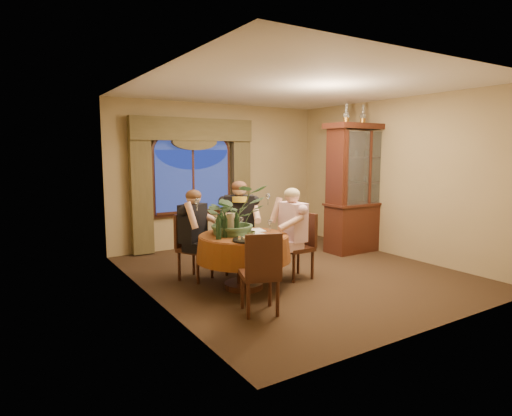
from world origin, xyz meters
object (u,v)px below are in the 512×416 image
oil_lamp_left (346,113)px  chair_back_right (236,242)px  centerpiece_plant (234,192)px  dining_table (244,261)px  person_back (193,235)px  stoneware_vase (231,224)px  olive_bowl (250,233)px  chair_back (195,247)px  wine_bottle_2 (237,225)px  chair_right (296,246)px  oil_lamp_center (363,115)px  wine_bottle_3 (218,227)px  oil_lamp_right (379,116)px  wine_bottle_1 (221,222)px  person_scarf (239,227)px  wine_bottle_0 (225,225)px  person_pink (293,234)px  china_cabinet (360,188)px  chair_front_left (260,272)px

oil_lamp_left → chair_back_right: oil_lamp_left is taller
centerpiece_plant → dining_table: bearing=-65.0°
person_back → stoneware_vase: bearing=86.6°
centerpiece_plant → olive_bowl: centerpiece_plant is taller
chair_back → wine_bottle_2: size_ratio=2.91×
chair_back → person_back: size_ratio=0.72×
chair_right → oil_lamp_center: bearing=-68.9°
person_back → wine_bottle_3: (-0.00, -0.81, 0.25)m
wine_bottle_3 → oil_lamp_right: bearing=13.2°
oil_lamp_left → wine_bottle_1: size_ratio=1.03×
dining_table → oil_lamp_left: size_ratio=3.81×
person_scarf → wine_bottle_2: size_ratio=4.33×
wine_bottle_0 → wine_bottle_1: (0.07, 0.24, 0.00)m
chair_right → wine_bottle_2: size_ratio=2.91×
person_back → olive_bowl: (0.48, -0.78, 0.11)m
person_pink → wine_bottle_3: size_ratio=4.10×
chair_right → person_scarf: size_ratio=0.67×
chair_right → person_back: 1.52m
oil_lamp_right → olive_bowl: bearing=-165.5°
oil_lamp_center → oil_lamp_right: same height
china_cabinet → person_scarf: size_ratio=1.66×
oil_lamp_center → person_pink: bearing=-159.5°
oil_lamp_center → wine_bottle_2: size_ratio=1.03×
person_scarf → chair_back_right: bearing=29.4°
olive_bowl → wine_bottle_1: (-0.29, 0.27, 0.14)m
chair_right → chair_back: size_ratio=1.00×
chair_right → wine_bottle_0: 1.28m
chair_back → chair_front_left: same height
centerpiece_plant → wine_bottle_2: centerpiece_plant is taller
china_cabinet → oil_lamp_center: oil_lamp_center is taller
centerpiece_plant → oil_lamp_left: bearing=13.9°
china_cabinet → oil_lamp_left: oil_lamp_left is taller
oil_lamp_right → wine_bottle_2: bearing=-166.0°
china_cabinet → centerpiece_plant: 3.16m
chair_back → chair_right: bearing=122.4°
oil_lamp_center → chair_back: 3.99m
oil_lamp_left → wine_bottle_0: 3.44m
person_back → china_cabinet: bearing=150.5°
stoneware_vase → wine_bottle_1: size_ratio=0.87×
person_back → centerpiece_plant: centerpiece_plant is taller
oil_lamp_left → wine_bottle_2: oil_lamp_left is taller
china_cabinet → chair_front_left: 3.79m
chair_back_right → oil_lamp_center: bearing=-156.6°
chair_right → wine_bottle_2: 1.15m
wine_bottle_0 → wine_bottle_2: size_ratio=1.00×
wine_bottle_3 → china_cabinet: bearing=14.7°
olive_bowl → wine_bottle_3: (-0.49, -0.03, 0.14)m
dining_table → chair_front_left: size_ratio=1.35×
person_scarf → oil_lamp_center: bearing=-152.9°
chair_back → wine_bottle_0: size_ratio=2.91×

